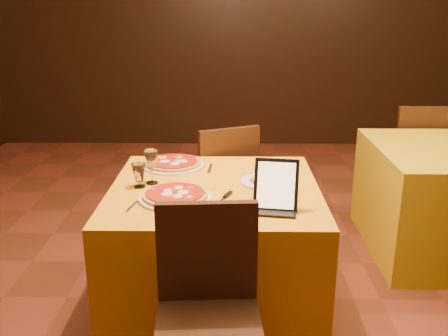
{
  "coord_description": "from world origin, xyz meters",
  "views": [
    {
      "loc": [
        -0.15,
        -2.58,
        1.67
      ],
      "look_at": [
        -0.18,
        -0.12,
        0.86
      ],
      "focal_mm": 40.0,
      "sensor_mm": 36.0,
      "label": 1
    }
  ],
  "objects_px": {
    "wine_glass": "(151,167)",
    "water_glass": "(139,175)",
    "main_table": "(215,250)",
    "tablet": "(276,185)",
    "chair_main_near": "(209,327)",
    "pizza_near": "(175,196)",
    "chair_side_far": "(413,155)",
    "pizza_far": "(173,164)",
    "chair_main_far": "(219,185)"
  },
  "relations": [
    {
      "from": "chair_main_near",
      "to": "wine_glass",
      "type": "relative_size",
      "value": 4.79
    },
    {
      "from": "chair_main_near",
      "to": "water_glass",
      "type": "distance_m",
      "value": 0.96
    },
    {
      "from": "chair_main_far",
      "to": "pizza_far",
      "type": "bearing_deg",
      "value": 37.64
    },
    {
      "from": "main_table",
      "to": "tablet",
      "type": "relative_size",
      "value": 4.51
    },
    {
      "from": "main_table",
      "to": "chair_side_far",
      "type": "bearing_deg",
      "value": 44.22
    },
    {
      "from": "main_table",
      "to": "pizza_near",
      "type": "relative_size",
      "value": 3.04
    },
    {
      "from": "pizza_near",
      "to": "chair_main_far",
      "type": "bearing_deg",
      "value": 79.27
    },
    {
      "from": "chair_side_far",
      "to": "pizza_near",
      "type": "xyz_separation_m",
      "value": [
        -1.81,
        -1.76,
        0.31
      ]
    },
    {
      "from": "main_table",
      "to": "pizza_near",
      "type": "distance_m",
      "value": 0.47
    },
    {
      "from": "pizza_near",
      "to": "water_glass",
      "type": "relative_size",
      "value": 2.78
    },
    {
      "from": "chair_main_near",
      "to": "chair_side_far",
      "type": "bearing_deg",
      "value": 52.19
    },
    {
      "from": "main_table",
      "to": "pizza_far",
      "type": "bearing_deg",
      "value": 126.93
    },
    {
      "from": "chair_side_far",
      "to": "water_glass",
      "type": "xyz_separation_m",
      "value": [
        -2.02,
        -1.6,
        0.36
      ]
    },
    {
      "from": "main_table",
      "to": "water_glass",
      "type": "height_order",
      "value": "water_glass"
    },
    {
      "from": "pizza_near",
      "to": "water_glass",
      "type": "xyz_separation_m",
      "value": [
        -0.21,
        0.17,
        0.05
      ]
    },
    {
      "from": "chair_main_near",
      "to": "pizza_near",
      "type": "bearing_deg",
      "value": 103.25
    },
    {
      "from": "water_glass",
      "to": "pizza_near",
      "type": "bearing_deg",
      "value": -38.81
    },
    {
      "from": "chair_main_far",
      "to": "pizza_far",
      "type": "distance_m",
      "value": 0.62
    },
    {
      "from": "chair_main_far",
      "to": "wine_glass",
      "type": "relative_size",
      "value": 4.79
    },
    {
      "from": "pizza_near",
      "to": "pizza_far",
      "type": "bearing_deg",
      "value": 97.48
    },
    {
      "from": "main_table",
      "to": "pizza_far",
      "type": "distance_m",
      "value": 0.58
    },
    {
      "from": "main_table",
      "to": "chair_main_far",
      "type": "relative_size",
      "value": 1.21
    },
    {
      "from": "tablet",
      "to": "pizza_near",
      "type": "bearing_deg",
      "value": 175.11
    },
    {
      "from": "pizza_far",
      "to": "main_table",
      "type": "bearing_deg",
      "value": -53.07
    },
    {
      "from": "pizza_far",
      "to": "wine_glass",
      "type": "xyz_separation_m",
      "value": [
        -0.08,
        -0.3,
        0.08
      ]
    },
    {
      "from": "water_glass",
      "to": "wine_glass",
      "type": "bearing_deg",
      "value": 44.42
    },
    {
      "from": "wine_glass",
      "to": "tablet",
      "type": "relative_size",
      "value": 0.78
    },
    {
      "from": "chair_side_far",
      "to": "water_glass",
      "type": "height_order",
      "value": "chair_side_far"
    },
    {
      "from": "wine_glass",
      "to": "main_table",
      "type": "bearing_deg",
      "value": -7.05
    },
    {
      "from": "chair_main_far",
      "to": "tablet",
      "type": "height_order",
      "value": "tablet"
    },
    {
      "from": "wine_glass",
      "to": "chair_side_far",
      "type": "bearing_deg",
      "value": 38.1
    },
    {
      "from": "chair_main_far",
      "to": "pizza_far",
      "type": "height_order",
      "value": "chair_main_far"
    },
    {
      "from": "main_table",
      "to": "chair_main_near",
      "type": "xyz_separation_m",
      "value": [
        0.0,
        -0.81,
        0.08
      ]
    },
    {
      "from": "pizza_far",
      "to": "water_glass",
      "type": "height_order",
      "value": "water_glass"
    },
    {
      "from": "chair_main_near",
      "to": "tablet",
      "type": "height_order",
      "value": "tablet"
    },
    {
      "from": "chair_main_far",
      "to": "wine_glass",
      "type": "bearing_deg",
      "value": 42.63
    },
    {
      "from": "chair_side_far",
      "to": "tablet",
      "type": "bearing_deg",
      "value": 56.39
    },
    {
      "from": "main_table",
      "to": "tablet",
      "type": "height_order",
      "value": "tablet"
    },
    {
      "from": "pizza_far",
      "to": "tablet",
      "type": "distance_m",
      "value": 0.85
    },
    {
      "from": "wine_glass",
      "to": "water_glass",
      "type": "bearing_deg",
      "value": -135.58
    },
    {
      "from": "chair_main_far",
      "to": "pizza_near",
      "type": "distance_m",
      "value": 1.07
    },
    {
      "from": "chair_main_near",
      "to": "pizza_far",
      "type": "bearing_deg",
      "value": 99.07
    },
    {
      "from": "pizza_far",
      "to": "chair_side_far",
      "type": "bearing_deg",
      "value": 33.29
    },
    {
      "from": "chair_main_far",
      "to": "chair_side_far",
      "type": "relative_size",
      "value": 1.0
    },
    {
      "from": "main_table",
      "to": "water_glass",
      "type": "relative_size",
      "value": 8.46
    },
    {
      "from": "chair_side_far",
      "to": "pizza_far",
      "type": "height_order",
      "value": "chair_side_far"
    },
    {
      "from": "pizza_near",
      "to": "water_glass",
      "type": "height_order",
      "value": "water_glass"
    },
    {
      "from": "chair_main_near",
      "to": "pizza_near",
      "type": "xyz_separation_m",
      "value": [
        -0.19,
        0.63,
        0.31
      ]
    },
    {
      "from": "wine_glass",
      "to": "water_glass",
      "type": "relative_size",
      "value": 1.46
    },
    {
      "from": "chair_main_near",
      "to": "pizza_near",
      "type": "height_order",
      "value": "chair_main_near"
    }
  ]
}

